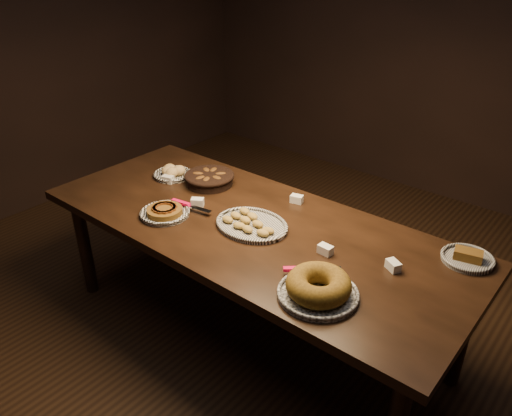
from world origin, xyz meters
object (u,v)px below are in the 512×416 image
Objects in this scene: madeleine_platter at (251,224)px; bundt_cake_plate at (318,287)px; buffet_table at (250,235)px; apple_tart_plate at (165,212)px.

madeleine_platter is 0.65m from bundt_cake_plate.
buffet_table is 0.70m from bundt_cake_plate.
apple_tart_plate is 0.87× the size of bundt_cake_plate.
apple_tart_plate is (-0.41, -0.23, 0.09)m from buffet_table.
apple_tart_plate is at bearing 166.33° from bundt_cake_plate.
buffet_table is at bearing 10.29° from apple_tart_plate.
apple_tart_plate reaches higher than madeleine_platter.
madeleine_platter is 1.02× the size of bundt_cake_plate.
apple_tart_plate is 0.85× the size of madeleine_platter.
bundt_cake_plate is (1.04, -0.06, 0.03)m from apple_tart_plate.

